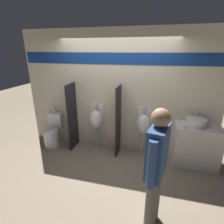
{
  "coord_description": "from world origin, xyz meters",
  "views": [
    {
      "loc": [
        0.83,
        -3.13,
        2.26
      ],
      "look_at": [
        0.0,
        0.17,
        1.05
      ],
      "focal_mm": 28.0,
      "sensor_mm": 36.0,
      "label": 1
    }
  ],
  "objects": [
    {
      "name": "urinal_far",
      "position": [
        0.64,
        0.44,
        0.74
      ],
      "size": [
        0.32,
        0.27,
        1.12
      ],
      "color": "silver",
      "rests_on": "ground_plane"
    },
    {
      "name": "ground_plane",
      "position": [
        0.0,
        0.0,
        0.0
      ],
      "size": [
        16.0,
        16.0,
        0.0
      ],
      "primitive_type": "plane",
      "color": "gray"
    },
    {
      "name": "display_wall",
      "position": [
        0.0,
        0.6,
        1.36
      ],
      "size": [
        4.39,
        0.07,
        2.7
      ],
      "color": "beige",
      "rests_on": "ground_plane"
    },
    {
      "name": "sink_basin",
      "position": [
        1.67,
        0.36,
        0.92
      ],
      "size": [
        0.38,
        0.38,
        0.27
      ],
      "color": "white",
      "rests_on": "sink_counter"
    },
    {
      "name": "person_in_vest",
      "position": [
        0.92,
        -1.26,
        0.92
      ],
      "size": [
        0.28,
        0.57,
        1.67
      ],
      "rotation": [
        0.0,
        0.0,
        1.33
      ],
      "color": "#666056",
      "rests_on": "ground_plane"
    },
    {
      "name": "sink_counter",
      "position": [
        1.72,
        0.3,
        0.43
      ],
      "size": [
        0.85,
        0.53,
        0.85
      ],
      "color": "silver",
      "rests_on": "ground_plane"
    },
    {
      "name": "urinal_near_counter",
      "position": [
        -0.45,
        0.44,
        0.74
      ],
      "size": [
        0.32,
        0.27,
        1.12
      ],
      "color": "silver",
      "rests_on": "ground_plane"
    },
    {
      "name": "cell_phone",
      "position": [
        1.46,
        0.2,
        0.86
      ],
      "size": [
        0.07,
        0.14,
        0.01
      ],
      "color": "#B7B7BC",
      "rests_on": "sink_counter"
    },
    {
      "name": "toilet",
      "position": [
        -1.55,
        0.29,
        0.33
      ],
      "size": [
        0.37,
        0.53,
        0.93
      ],
      "color": "white",
      "rests_on": "ground_plane"
    },
    {
      "name": "divider_near_counter",
      "position": [
        -1.0,
        0.34,
        0.78
      ],
      "size": [
        0.03,
        0.46,
        1.56
      ],
      "color": "black",
      "rests_on": "ground_plane"
    },
    {
      "name": "divider_mid",
      "position": [
        0.1,
        0.34,
        0.78
      ],
      "size": [
        0.03,
        0.46,
        1.56
      ],
      "color": "black",
      "rests_on": "ground_plane"
    }
  ]
}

